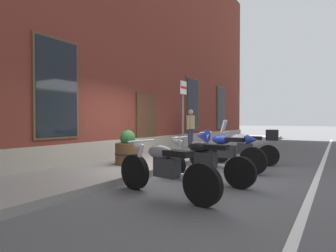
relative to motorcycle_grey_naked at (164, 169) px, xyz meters
The scene contains 11 objects.
ground_plane 2.30m from the motorcycle_grey_naked, 29.94° to the left, with size 140.00×140.00×0.00m, color #4C4C4F.
sidewalk 3.01m from the motorcycle_grey_naked, 49.15° to the left, with size 30.74×2.27×0.15m, color gray.
lane_stripe 2.89m from the motorcycle_grey_naked, 46.72° to the right, with size 30.74×0.12×0.01m, color silver.
brick_pub_facade 8.55m from the motorcycle_grey_naked, 74.68° to the left, with size 24.74×7.58×9.55m.
motorcycle_grey_naked is the anchor object (origin of this frame).
motorcycle_black_naked 1.25m from the motorcycle_grey_naked, ahead, with size 0.62×2.16×0.95m.
motorcycle_blue_sport 2.73m from the motorcycle_grey_naked, ahead, with size 0.62×2.14×1.06m.
motorcycle_silver_touring 4.01m from the motorcycle_grey_naked, ahead, with size 0.69×2.00×1.33m.
pedestrian_tan_coat 6.52m from the motorcycle_grey_naked, 24.77° to the left, with size 0.59×0.22×1.63m.
parking_sign 4.52m from the motorcycle_grey_naked, 26.12° to the left, with size 0.36×0.07×2.51m.
barrel_planter 2.58m from the motorcycle_grey_naked, 56.51° to the left, with size 0.68×0.68×0.90m.
Camera 1 is at (-5.50, -3.59, 1.29)m, focal length 27.25 mm.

